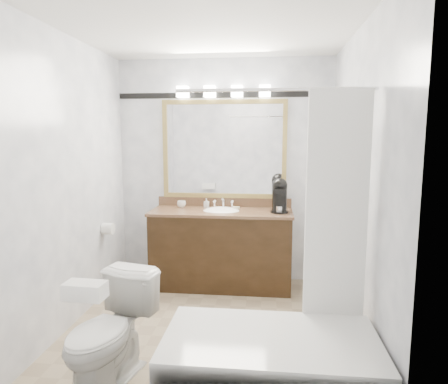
% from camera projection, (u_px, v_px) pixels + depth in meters
% --- Properties ---
extents(room, '(2.42, 2.62, 2.52)m').
position_uv_depth(room, '(207.00, 185.00, 3.26)').
color(room, tan).
rests_on(room, ground).
extents(vanity, '(1.53, 0.58, 0.97)m').
position_uv_depth(vanity, '(221.00, 247.00, 4.38)').
color(vanity, black).
rests_on(vanity, ground).
extents(mirror, '(1.40, 0.04, 1.10)m').
position_uv_depth(mirror, '(224.00, 149.00, 4.49)').
color(mirror, '#AB924D').
rests_on(mirror, room).
extents(vanity_light_bar, '(1.02, 0.14, 0.12)m').
position_uv_depth(vanity_light_bar, '(223.00, 91.00, 4.35)').
color(vanity_light_bar, silver).
rests_on(vanity_light_bar, room).
extents(accent_stripe, '(2.40, 0.01, 0.06)m').
position_uv_depth(accent_stripe, '(224.00, 95.00, 4.42)').
color(accent_stripe, black).
rests_on(accent_stripe, room).
extents(bathtub, '(1.30, 0.75, 1.96)m').
position_uv_depth(bathtub, '(274.00, 361.00, 2.46)').
color(bathtub, white).
rests_on(bathtub, ground).
extents(tp_roll, '(0.11, 0.12, 0.12)m').
position_uv_depth(tp_roll, '(108.00, 229.00, 4.12)').
color(tp_roll, white).
rests_on(tp_roll, room).
extents(toilet, '(0.57, 0.79, 0.73)m').
position_uv_depth(toilet, '(109.00, 333.00, 2.64)').
color(toilet, white).
rests_on(toilet, ground).
extents(tissue_box, '(0.24, 0.14, 0.10)m').
position_uv_depth(tissue_box, '(85.00, 291.00, 2.29)').
color(tissue_box, white).
rests_on(tissue_box, toilet).
extents(coffee_maker, '(0.19, 0.24, 0.36)m').
position_uv_depth(coffee_maker, '(280.00, 194.00, 4.23)').
color(coffee_maker, black).
rests_on(coffee_maker, vanity).
extents(cup_left, '(0.10, 0.10, 0.08)m').
position_uv_depth(cup_left, '(182.00, 204.00, 4.50)').
color(cup_left, white).
rests_on(cup_left, vanity).
extents(soap_bottle_a, '(0.06, 0.06, 0.10)m').
position_uv_depth(soap_bottle_a, '(206.00, 203.00, 4.50)').
color(soap_bottle_a, white).
rests_on(soap_bottle_a, vanity).
extents(soap_bar, '(0.08, 0.05, 0.02)m').
position_uv_depth(soap_bar, '(236.00, 208.00, 4.42)').
color(soap_bar, beige).
rests_on(soap_bar, vanity).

